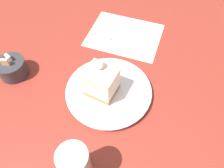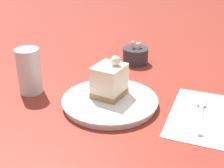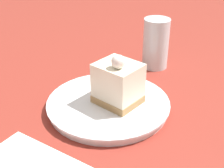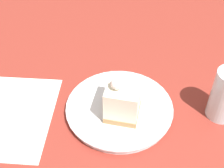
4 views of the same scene
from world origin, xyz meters
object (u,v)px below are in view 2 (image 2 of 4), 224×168
(cake_slice, at_px, (110,80))
(drinking_glass, at_px, (29,71))
(fork, at_px, (201,110))
(sugar_bowl, at_px, (135,55))
(plate, at_px, (110,101))

(cake_slice, height_order, drinking_glass, cake_slice)
(fork, bearing_deg, sugar_bowl, 129.21)
(sugar_bowl, bearing_deg, drinking_glass, -123.39)
(plate, bearing_deg, sugar_bowl, 94.97)
(plate, bearing_deg, drinking_glass, -177.42)
(cake_slice, xyz_separation_m, sugar_bowl, (-0.02, 0.27, -0.03))
(plate, xyz_separation_m, sugar_bowl, (-0.02, 0.29, 0.02))
(plate, distance_m, fork, 0.22)
(plate, relative_size, cake_slice, 2.27)
(drinking_glass, bearing_deg, cake_slice, 7.19)
(plate, height_order, drinking_glass, drinking_glass)
(fork, xyz_separation_m, sugar_bowl, (-0.24, 0.24, 0.02))
(cake_slice, bearing_deg, drinking_glass, -164.96)
(sugar_bowl, bearing_deg, plate, -85.03)
(fork, relative_size, drinking_glass, 1.50)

